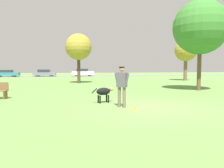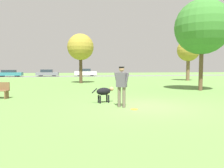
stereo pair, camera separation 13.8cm
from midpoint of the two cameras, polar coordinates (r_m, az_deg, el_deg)
ground_plane at (r=9.17m, az=9.17°, el=-5.78°), size 120.00×120.00×0.00m
far_road_strip at (r=41.85m, az=-6.88°, el=2.08°), size 120.00×6.00×0.01m
person at (r=8.71m, az=2.97°, el=0.13°), size 0.56×0.50×1.64m
dog at (r=9.89m, az=-1.60°, el=-2.05°), size 1.08×0.52×0.71m
frisbee at (r=8.44m, az=6.30°, el=-6.55°), size 0.27×0.27×0.02m
tree_far_right at (r=28.63m, az=19.46°, el=8.24°), size 2.73×2.73×5.11m
tree_mid_center at (r=22.80m, az=-8.04°, el=9.48°), size 2.69×2.69×5.05m
tree_near_right at (r=16.67m, az=22.73°, el=13.54°), size 3.74×3.74×6.25m
parked_car_teal at (r=42.66m, az=-25.13°, el=2.54°), size 4.31×1.83×1.20m
parked_car_grey at (r=41.94m, az=-16.45°, el=2.77°), size 4.06×2.04×1.27m
parked_car_white at (r=41.77m, az=-6.93°, el=3.01°), size 4.15×1.81×1.41m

